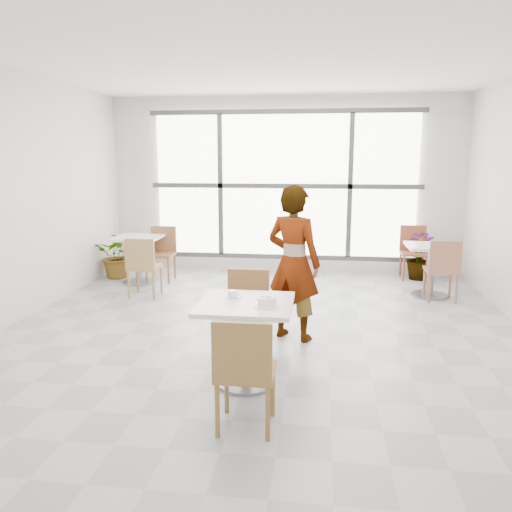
# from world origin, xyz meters

# --- Properties ---
(floor) EXTENTS (7.00, 7.00, 0.00)m
(floor) POSITION_xyz_m (0.00, 0.00, 0.00)
(floor) COLOR #9E9EA5
(floor) RESTS_ON ground
(ceiling) EXTENTS (7.00, 7.00, 0.00)m
(ceiling) POSITION_xyz_m (0.00, 0.00, 3.00)
(ceiling) COLOR white
(ceiling) RESTS_ON ground
(wall_back) EXTENTS (6.00, 0.00, 6.00)m
(wall_back) POSITION_xyz_m (0.00, 3.50, 1.50)
(wall_back) COLOR silver
(wall_back) RESTS_ON ground
(wall_front) EXTENTS (6.00, 0.00, 6.00)m
(wall_front) POSITION_xyz_m (0.00, -3.50, 1.50)
(wall_front) COLOR silver
(wall_front) RESTS_ON ground
(window) EXTENTS (4.60, 0.07, 2.52)m
(window) POSITION_xyz_m (0.00, 3.44, 1.50)
(window) COLOR white
(window) RESTS_ON ground
(main_table) EXTENTS (0.80, 0.80, 0.75)m
(main_table) POSITION_xyz_m (0.01, -1.10, 0.52)
(main_table) COLOR white
(main_table) RESTS_ON ground
(chair_near) EXTENTS (0.42, 0.42, 0.87)m
(chair_near) POSITION_xyz_m (0.12, -1.89, 0.50)
(chair_near) COLOR olive
(chair_near) RESTS_ON ground
(chair_far) EXTENTS (0.42, 0.42, 0.87)m
(chair_far) POSITION_xyz_m (-0.07, -0.44, 0.50)
(chair_far) COLOR brown
(chair_far) RESTS_ON ground
(oatmeal_bowl) EXTENTS (0.21, 0.21, 0.09)m
(oatmeal_bowl) POSITION_xyz_m (0.21, -1.21, 0.79)
(oatmeal_bowl) COLOR white
(oatmeal_bowl) RESTS_ON main_table
(coffee_cup) EXTENTS (0.16, 0.13, 0.07)m
(coffee_cup) POSITION_xyz_m (-0.12, -0.98, 0.78)
(coffee_cup) COLOR white
(coffee_cup) RESTS_ON main_table
(person) EXTENTS (0.73, 0.63, 1.69)m
(person) POSITION_xyz_m (0.35, 0.14, 0.85)
(person) COLOR black
(person) RESTS_ON ground
(bg_table_left) EXTENTS (0.70, 0.70, 0.75)m
(bg_table_left) POSITION_xyz_m (-2.23, 2.35, 0.49)
(bg_table_left) COLOR white
(bg_table_left) RESTS_ON ground
(bg_table_right) EXTENTS (0.70, 0.70, 0.75)m
(bg_table_right) POSITION_xyz_m (2.21, 2.12, 0.49)
(bg_table_right) COLOR silver
(bg_table_right) RESTS_ON ground
(bg_chair_left_near) EXTENTS (0.42, 0.42, 0.87)m
(bg_chair_left_near) POSITION_xyz_m (-1.85, 1.51, 0.50)
(bg_chair_left_near) COLOR #A3804B
(bg_chair_left_near) RESTS_ON ground
(bg_chair_left_far) EXTENTS (0.42, 0.42, 0.87)m
(bg_chair_left_far) POSITION_xyz_m (-1.93, 2.63, 0.50)
(bg_chair_left_far) COLOR brown
(bg_chair_left_far) RESTS_ON ground
(bg_chair_right_near) EXTENTS (0.42, 0.42, 0.87)m
(bg_chair_right_near) POSITION_xyz_m (2.31, 1.85, 0.50)
(bg_chair_right_near) COLOR #9F644D
(bg_chair_right_near) RESTS_ON ground
(bg_chair_right_far) EXTENTS (0.42, 0.42, 0.87)m
(bg_chair_right_far) POSITION_xyz_m (2.16, 3.27, 0.50)
(bg_chair_right_far) COLOR brown
(bg_chair_right_far) RESTS_ON ground
(plant_left) EXTENTS (0.82, 0.75, 0.77)m
(plant_left) POSITION_xyz_m (-2.70, 2.68, 0.38)
(plant_left) COLOR #55793E
(plant_left) RESTS_ON ground
(plant_right) EXTENTS (0.55, 0.55, 0.75)m
(plant_right) POSITION_xyz_m (2.25, 3.20, 0.38)
(plant_right) COLOR #547A37
(plant_right) RESTS_ON ground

